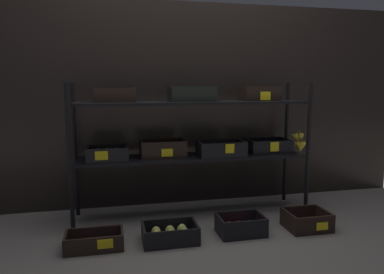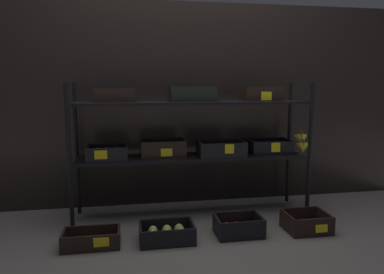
% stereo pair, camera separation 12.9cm
% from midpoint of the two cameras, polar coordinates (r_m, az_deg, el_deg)
% --- Properties ---
extents(ground_plane, '(10.00, 10.00, 0.00)m').
position_cam_midpoint_polar(ground_plane, '(3.09, 1.22, -12.05)').
color(ground_plane, '#605B56').
extents(storefront_wall, '(4.25, 0.12, 1.78)m').
position_cam_midpoint_polar(storefront_wall, '(3.29, -0.06, 5.07)').
color(storefront_wall, black).
rests_on(storefront_wall, ground_plane).
extents(display_rack, '(1.97, 0.42, 1.08)m').
position_cam_midpoint_polar(display_rack, '(2.93, 1.63, 0.94)').
color(display_rack, black).
rests_on(display_rack, ground_plane).
extents(crate_ground_plum, '(0.38, 0.21, 0.11)m').
position_cam_midpoint_polar(crate_ground_plum, '(2.59, -14.08, -15.51)').
color(crate_ground_plum, black).
rests_on(crate_ground_plum, ground_plane).
extents(crate_ground_pear, '(0.38, 0.24, 0.12)m').
position_cam_midpoint_polar(crate_ground_pear, '(2.59, -2.51, -14.99)').
color(crate_ground_pear, black).
rests_on(crate_ground_pear, ground_plane).
extents(crate_ground_apple_red, '(0.33, 0.23, 0.14)m').
position_cam_midpoint_polar(crate_ground_apple_red, '(2.71, 8.73, -13.94)').
color(crate_ground_apple_red, black).
rests_on(crate_ground_apple_red, ground_plane).
extents(crate_ground_right_plum, '(0.31, 0.26, 0.14)m').
position_cam_midpoint_polar(crate_ground_right_plum, '(2.90, 18.75, -12.87)').
color(crate_ground_right_plum, black).
rests_on(crate_ground_right_plum, ground_plane).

